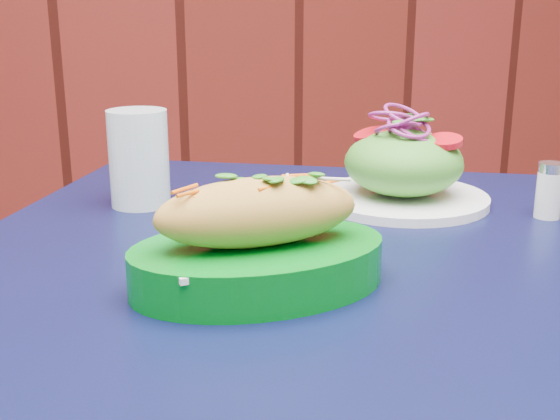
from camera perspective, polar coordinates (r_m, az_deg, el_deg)
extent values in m
cube|color=black|center=(0.79, 2.84, -3.88)|extent=(1.03, 1.03, 0.03)
cylinder|color=black|center=(1.32, -10.24, -13.43)|extent=(0.04, 0.04, 0.72)
cylinder|color=black|center=(1.27, 20.09, -15.43)|extent=(0.04, 0.04, 0.72)
cube|color=white|center=(0.66, -1.78, -3.08)|extent=(0.21, 0.15, 0.01)
ellipsoid|color=gold|center=(0.65, -1.81, -0.14)|extent=(0.21, 0.11, 0.06)
cylinder|color=white|center=(0.97, 9.86, 0.94)|extent=(0.23, 0.23, 0.01)
ellipsoid|color=#4C992D|center=(0.96, 10.01, 3.81)|extent=(0.16, 0.16, 0.09)
cylinder|color=red|center=(0.94, 13.24, 5.77)|extent=(0.05, 0.05, 0.01)
cylinder|color=red|center=(0.97, 7.40, 6.39)|extent=(0.05, 0.05, 0.01)
cylinder|color=red|center=(0.99, 9.17, 6.58)|extent=(0.05, 0.05, 0.01)
torus|color=#952076|center=(0.95, 10.15, 6.69)|extent=(0.06, 0.06, 0.01)
torus|color=#952076|center=(0.95, 10.16, 6.93)|extent=(0.06, 0.06, 0.01)
torus|color=#952076|center=(0.95, 10.18, 7.16)|extent=(0.06, 0.06, 0.01)
torus|color=#952076|center=(0.95, 10.19, 7.40)|extent=(0.06, 0.06, 0.01)
torus|color=#952076|center=(0.95, 10.20, 7.64)|extent=(0.06, 0.06, 0.01)
torus|color=#952076|center=(0.95, 10.21, 7.88)|extent=(0.06, 0.06, 0.01)
cylinder|color=silver|center=(0.95, -11.39, 4.14)|extent=(0.08, 0.08, 0.13)
cylinder|color=white|center=(0.94, 21.00, 1.14)|extent=(0.03, 0.03, 0.06)
cylinder|color=silver|center=(0.94, 21.22, 3.23)|extent=(0.03, 0.03, 0.01)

